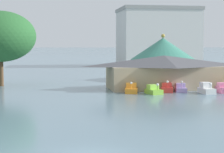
{
  "coord_description": "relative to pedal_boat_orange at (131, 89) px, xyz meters",
  "views": [
    {
      "loc": [
        -2.35,
        -22.03,
        6.4
      ],
      "look_at": [
        4.25,
        18.57,
        3.12
      ],
      "focal_mm": 63.76,
      "sensor_mm": 36.0,
      "label": 1
    }
  ],
  "objects": [
    {
      "name": "pedal_boat_lime",
      "position": [
        2.63,
        -1.56,
        -0.04
      ],
      "size": [
        2.07,
        2.69,
        1.49
      ],
      "rotation": [
        0.0,
        0.0,
        -1.32
      ],
      "color": "#8CCC3F",
      "rests_on": "ground"
    },
    {
      "name": "pedal_boat_pink",
      "position": [
        12.21,
        -1.72,
        0.03
      ],
      "size": [
        1.63,
        2.71,
        1.89
      ],
      "rotation": [
        0.0,
        0.0,
        -1.65
      ],
      "color": "pink",
      "rests_on": "ground"
    },
    {
      "name": "pedal_boat_orange",
      "position": [
        0.0,
        0.0,
        0.0
      ],
      "size": [
        2.19,
        3.01,
        1.6
      ],
      "rotation": [
        0.0,
        0.0,
        -1.79
      ],
      "color": "orange",
      "rests_on": "ground"
    },
    {
      "name": "background_building_block",
      "position": [
        21.82,
        64.93,
        8.2
      ],
      "size": [
        22.98,
        17.01,
        17.4
      ],
      "color": "silver",
      "rests_on": "ground"
    },
    {
      "name": "green_roof_pavilion",
      "position": [
        9.74,
        18.33,
        3.82
      ],
      "size": [
        11.84,
        11.84,
        8.38
      ],
      "color": "brown",
      "rests_on": "ground"
    },
    {
      "name": "shoreline_tree_tall_left",
      "position": [
        -18.14,
        11.89,
        7.17
      ],
      "size": [
        10.92,
        10.92,
        11.64
      ],
      "color": "brown",
      "rests_on": "ground"
    },
    {
      "name": "pedal_boat_red",
      "position": [
        4.92,
        0.05,
        -0.01
      ],
      "size": [
        1.98,
        2.57,
        1.69
      ],
      "rotation": [
        0.0,
        0.0,
        -1.8
      ],
      "color": "red",
      "rests_on": "ground"
    },
    {
      "name": "pedal_boat_lavender",
      "position": [
        6.97,
        0.32,
        -0.06
      ],
      "size": [
        1.9,
        2.68,
        1.61
      ],
      "rotation": [
        0.0,
        0.0,
        -1.77
      ],
      "color": "#B299D8",
      "rests_on": "ground"
    },
    {
      "name": "pedal_boat_white",
      "position": [
        9.74,
        -1.97,
        0.05
      ],
      "size": [
        1.55,
        2.83,
        1.51
      ],
      "rotation": [
        0.0,
        0.0,
        -1.54
      ],
      "color": "white",
      "rests_on": "ground"
    },
    {
      "name": "boathouse",
      "position": [
        5.86,
        4.53,
        2.03
      ],
      "size": [
        17.43,
        8.73,
        4.85
      ],
      "color": "tan",
      "rests_on": "ground"
    }
  ]
}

